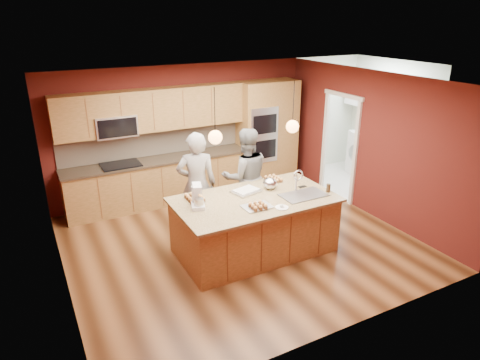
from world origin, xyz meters
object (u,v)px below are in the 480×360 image
person_left (197,185)px  person_right (246,177)px  island (255,224)px  stand_mixer (197,198)px  mixing_bowl (270,183)px

person_left → person_right: size_ratio=1.03×
island → person_left: (-0.60, 0.96, 0.45)m
island → person_right: (0.34, 0.96, 0.42)m
person_right → stand_mixer: 1.54m
person_right → mixing_bowl: person_right is taller
person_left → mixing_bowl: size_ratio=7.89×
person_right → stand_mixer: size_ratio=4.91×
island → person_right: size_ratio=1.40×
stand_mixer → mixing_bowl: (1.34, 0.12, -0.06)m
person_left → stand_mixer: person_left is taller
person_right → island: bearing=83.6°
person_left → mixing_bowl: (1.00, -0.72, 0.10)m
person_left → person_right: (0.94, 0.00, -0.03)m
island → mixing_bowl: island is taller
person_left → stand_mixer: size_ratio=5.04×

